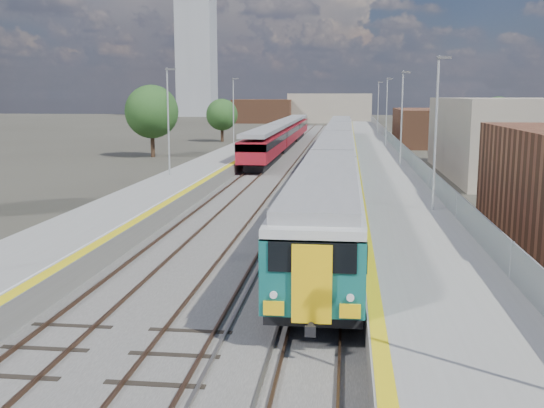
# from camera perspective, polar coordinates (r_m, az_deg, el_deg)

# --- Properties ---
(ground) EXTENTS (320.00, 320.00, 0.00)m
(ground) POSITION_cam_1_polar(r_m,az_deg,el_deg) (60.24, 4.48, 3.37)
(ground) COLOR #47443A
(ground) RESTS_ON ground
(ballast_bed) EXTENTS (10.50, 155.00, 0.06)m
(ballast_bed) POSITION_cam_1_polar(r_m,az_deg,el_deg) (62.85, 2.52, 3.68)
(ballast_bed) COLOR #565451
(ballast_bed) RESTS_ON ground
(tracks) EXTENTS (8.96, 160.00, 0.17)m
(tracks) POSITION_cam_1_polar(r_m,az_deg,el_deg) (64.46, 3.16, 3.90)
(tracks) COLOR #4C3323
(tracks) RESTS_ON ground
(platform_right) EXTENTS (4.70, 155.00, 8.52)m
(platform_right) POSITION_cam_1_polar(r_m,az_deg,el_deg) (62.69, 9.42, 4.01)
(platform_right) COLOR slate
(platform_right) RESTS_ON ground
(platform_left) EXTENTS (4.30, 155.00, 8.52)m
(platform_left) POSITION_cam_1_polar(r_m,az_deg,el_deg) (63.64, -3.61, 4.19)
(platform_left) COLOR slate
(platform_left) RESTS_ON ground
(buildings) EXTENTS (72.00, 185.50, 40.00)m
(buildings) POSITION_cam_1_polar(r_m,az_deg,el_deg) (149.88, -1.15, 11.29)
(buildings) COLOR brown
(buildings) RESTS_ON ground
(green_train) EXTENTS (2.78, 77.49, 3.06)m
(green_train) POSITION_cam_1_polar(r_m,az_deg,el_deg) (54.34, 5.86, 4.95)
(green_train) COLOR black
(green_train) RESTS_ON ground
(red_train) EXTENTS (2.64, 53.68, 3.34)m
(red_train) POSITION_cam_1_polar(r_m,az_deg,el_deg) (78.72, 1.01, 6.33)
(red_train) COLOR black
(red_train) RESTS_ON ground
(tree_b) EXTENTS (5.72, 5.72, 7.75)m
(tree_b) POSITION_cam_1_polar(r_m,az_deg,el_deg) (70.14, -10.73, 8.13)
(tree_b) COLOR #382619
(tree_b) RESTS_ON ground
(tree_c) EXTENTS (4.53, 4.53, 6.14)m
(tree_c) POSITION_cam_1_polar(r_m,az_deg,el_deg) (92.41, -4.51, 7.98)
(tree_c) COLOR #382619
(tree_c) RESTS_ON ground
(tree_d) EXTENTS (4.79, 4.79, 6.49)m
(tree_d) POSITION_cam_1_polar(r_m,az_deg,el_deg) (78.66, 19.55, 7.32)
(tree_d) COLOR #382619
(tree_d) RESTS_ON ground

